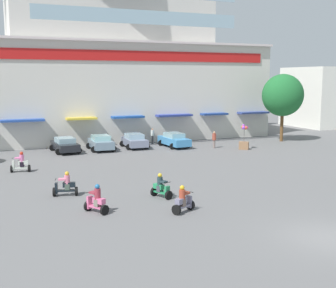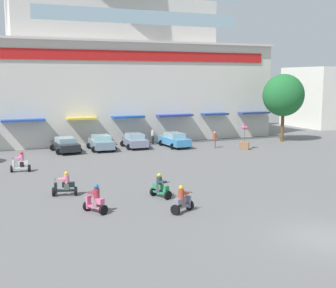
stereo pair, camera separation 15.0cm
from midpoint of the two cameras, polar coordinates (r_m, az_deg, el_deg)
ground_plane at (r=31.23m, az=3.63°, el=-4.24°), size 128.00×128.00×0.00m
colonial_building at (r=52.63m, az=-7.61°, el=9.96°), size 35.22×17.84×19.10m
plaza_tree_1 at (r=49.76m, az=14.45°, el=6.08°), size 4.68×3.99×7.31m
parked_car_0 at (r=42.48m, az=-13.17°, el=-0.09°), size 2.61×4.38×1.37m
parked_car_1 at (r=42.97m, az=-8.72°, el=0.18°), size 2.48×3.94×1.46m
parked_car_2 at (r=44.06m, az=-4.44°, el=0.44°), size 2.47×3.92×1.43m
parked_car_3 at (r=44.47m, az=0.70°, el=0.55°), size 2.48×4.37×1.45m
scooter_rider_1 at (r=23.00m, az=1.77°, el=-7.35°), size 1.41×1.09×1.45m
scooter_rider_2 at (r=26.81m, az=-13.17°, el=-5.26°), size 1.50×0.87×1.46m
scooter_rider_4 at (r=23.18m, az=-9.37°, el=-7.25°), size 1.13×1.42×1.53m
scooter_rider_5 at (r=34.41m, az=-18.53°, el=-2.40°), size 1.46×0.80×1.52m
scooter_rider_6 at (r=25.73m, az=-1.06°, el=-5.65°), size 1.01×1.41×1.44m
pedestrian_0 at (r=44.02m, az=5.85°, el=0.68°), size 0.48×0.48×1.66m
pedestrian_1 at (r=46.46m, az=-2.11°, el=1.17°), size 0.46×0.46×1.69m
balloon_vendor_cart at (r=43.58m, az=9.64°, el=0.45°), size 1.08×1.03×2.43m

